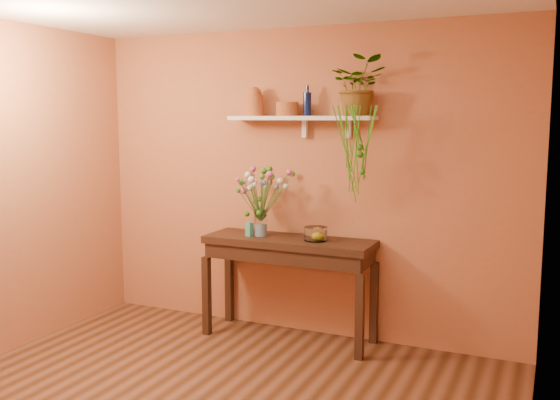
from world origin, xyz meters
TOP-DOWN VIEW (x-y plane):
  - room at (0.00, 0.00)m, footprint 4.04×4.04m
  - sideboard at (-0.00, 1.74)m, footprint 1.48×0.47m
  - wall_shelf at (0.06, 1.87)m, footprint 1.30×0.24m
  - terracotta_jug at (-0.39, 1.87)m, footprint 0.19×0.19m
  - terracotta_pot at (-0.07, 1.85)m, footprint 0.24×0.24m
  - blue_bottle at (0.10, 1.89)m, footprint 0.08×0.08m
  - spider_plant at (0.56, 1.86)m, footprint 0.52×0.48m
  - plant_fronds at (0.61, 1.69)m, footprint 0.38×0.40m
  - glass_vase at (-0.27, 1.73)m, footprint 0.11×0.11m
  - bouquet at (-0.25, 1.71)m, footprint 0.49×0.52m
  - glass_bowl at (0.25, 1.73)m, footprint 0.19×0.19m
  - lemon at (0.25, 1.75)m, footprint 0.07×0.07m
  - carton at (-0.35, 1.68)m, footprint 0.07×0.06m

SIDE VIEW (x-z plane):
  - sideboard at x=0.00m, z-range 0.32..1.21m
  - lemon at x=0.25m, z-range 0.90..0.97m
  - glass_bowl at x=0.25m, z-range 0.89..1.01m
  - carton at x=-0.35m, z-range 0.90..1.02m
  - glass_vase at x=-0.27m, z-range 0.88..1.11m
  - bouquet at x=-0.25m, z-range 1.10..1.59m
  - room at x=0.00m, z-range 0.00..2.70m
  - plant_fronds at x=0.61m, z-range 1.27..2.06m
  - wall_shelf at x=0.06m, z-range 1.82..2.01m
  - terracotta_pot at x=-0.07m, z-range 1.94..2.06m
  - blue_bottle at x=0.10m, z-range 1.91..2.17m
  - terracotta_jug at x=-0.39m, z-range 1.93..2.19m
  - spider_plant at x=0.56m, z-range 1.94..2.42m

